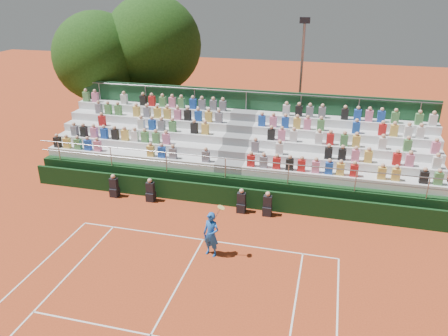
% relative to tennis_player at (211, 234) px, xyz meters
% --- Properties ---
extents(ground, '(90.00, 90.00, 0.00)m').
position_rel_tennis_player_xyz_m(ground, '(-0.62, 0.92, -0.92)').
color(ground, '#A93E1C').
rests_on(ground, ground).
extents(courtside_wall, '(20.00, 0.15, 1.00)m').
position_rel_tennis_player_xyz_m(courtside_wall, '(-0.62, 4.12, -0.42)').
color(courtside_wall, black).
rests_on(courtside_wall, ground).
extents(line_officials, '(8.08, 0.40, 1.19)m').
position_rel_tennis_player_xyz_m(line_officials, '(-2.04, 3.67, -0.45)').
color(line_officials, black).
rests_on(line_officials, ground).
extents(grandstand, '(20.00, 5.20, 4.40)m').
position_rel_tennis_player_xyz_m(grandstand, '(-0.62, 7.36, 0.17)').
color(grandstand, black).
rests_on(grandstand, ground).
extents(tennis_player, '(0.91, 0.61, 2.22)m').
position_rel_tennis_player_xyz_m(tennis_player, '(0.00, 0.00, 0.00)').
color(tennis_player, blue).
rests_on(tennis_player, ground).
extents(tree_west, '(5.72, 5.72, 8.27)m').
position_rel_tennis_player_xyz_m(tree_west, '(-10.88, 11.83, 4.47)').
color(tree_west, '#332112').
rests_on(tree_west, ground).
extents(tree_east, '(6.34, 6.34, 9.23)m').
position_rel_tennis_player_xyz_m(tree_east, '(-7.79, 13.59, 5.12)').
color(tree_east, '#332112').
rests_on(tree_east, ground).
extents(floodlight_mast, '(0.60, 0.25, 7.98)m').
position_rel_tennis_player_xyz_m(floodlight_mast, '(2.00, 13.19, 3.74)').
color(floodlight_mast, gray).
rests_on(floodlight_mast, ground).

